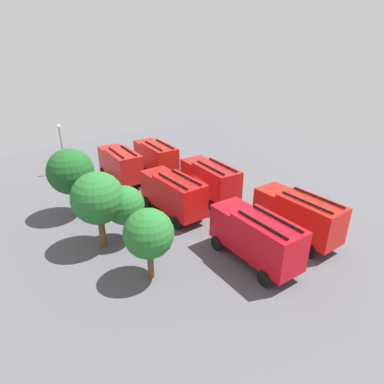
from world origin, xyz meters
The scene contains 16 objects.
ground_plane centered at (0.00, 0.00, 0.00)m, with size 55.67×55.67×0.00m, color #4C4C51.
fire_truck_0 centered at (-9.67, -2.41, 2.15)m, with size 7.39×3.28×3.88m.
fire_truck_1 centered at (-0.09, -2.21, 2.15)m, with size 7.50×3.67×3.88m.
fire_truck_2 centered at (9.06, -2.26, 2.15)m, with size 7.50×3.68×3.88m.
fire_truck_3 centered at (-9.52, 2.48, 2.15)m, with size 7.43×3.42×3.88m.
fire_truck_4 centered at (-0.22, 2.45, 2.15)m, with size 7.35×3.16×3.88m.
fire_truck_5 centered at (9.59, 2.12, 2.15)m, with size 7.47×3.57×3.88m.
firefighter_0 centered at (0.73, -0.22, 0.94)m, with size 0.31×0.46×1.68m.
firefighter_1 centered at (13.83, -1.89, 0.95)m, with size 0.46×0.47×1.70m.
firefighter_2 centered at (4.61, -5.26, 0.90)m, with size 0.48×0.44×1.63m.
tree_0 centered at (-6.17, 8.94, 3.36)m, with size 3.22×3.22×4.99m.
tree_1 centered at (-1.34, 7.85, 3.12)m, with size 2.99×2.99×4.63m.
tree_2 centered at (-0.69, 9.58, 4.02)m, with size 3.85×3.85×5.97m.
tree_3 centered at (5.45, 9.05, 4.14)m, with size 3.97×3.97×6.15m.
traffic_cone_0 centered at (5.02, 5.26, 0.36)m, with size 0.51×0.51×0.72m, color #F2600C.
lamppost centered at (15.92, 5.88, 3.50)m, with size 0.36×0.36×5.90m.
Camera 1 is at (-21.12, 18.33, 14.25)m, focal length 30.60 mm.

